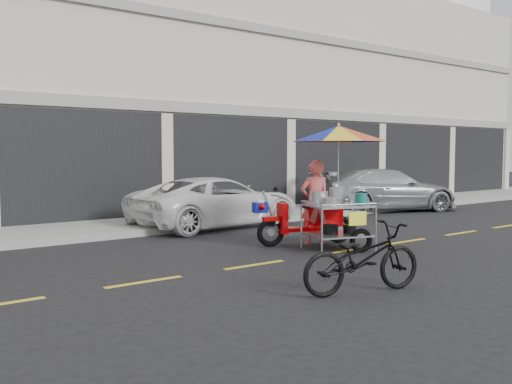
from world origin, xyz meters
TOP-DOWN VIEW (x-y plane):
  - ground at (0.00, 0.00)m, footprint 90.00×90.00m
  - sidewalk at (0.00, 5.50)m, footprint 45.00×3.00m
  - shophouse_block at (2.82, 10.59)m, footprint 36.00×8.11m
  - centerline at (0.00, 0.00)m, footprint 42.00×0.10m
  - white_pickup at (0.23, 4.40)m, footprint 4.61×2.41m
  - silver_pickup at (6.57, 4.30)m, footprint 5.01×3.37m
  - near_bicycle at (-2.03, -2.33)m, footprint 1.86×1.03m
  - food_vendor_rig at (0.19, 0.48)m, footprint 2.37×2.41m

SIDE VIEW (x-z plane):
  - ground at x=0.00m, z-range 0.00..0.00m
  - centerline at x=0.00m, z-range 0.00..0.01m
  - sidewalk at x=0.00m, z-range 0.00..0.15m
  - near_bicycle at x=-2.03m, z-range 0.00..0.92m
  - white_pickup at x=0.23m, z-range 0.00..1.24m
  - silver_pickup at x=6.57m, z-range 0.00..1.35m
  - food_vendor_rig at x=0.19m, z-range 0.31..2.72m
  - shophouse_block at x=2.82m, z-range -0.96..9.44m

